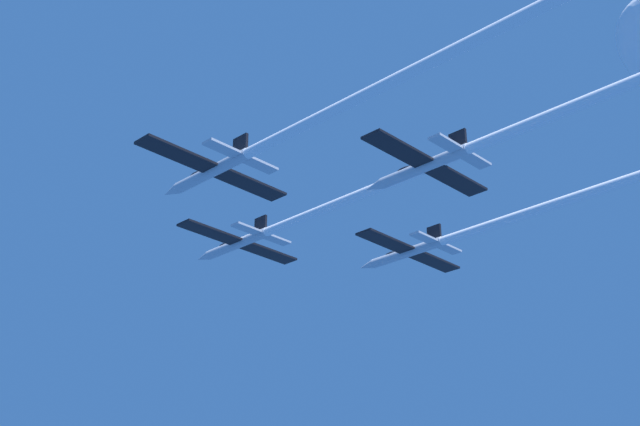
% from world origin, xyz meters
% --- Properties ---
extents(jet_lead, '(18.56, 44.61, 3.08)m').
position_xyz_m(jet_lead, '(0.56, -10.56, 0.75)').
color(jet_lead, '#B2BAC6').
extents(jet_left_wing, '(18.56, 52.22, 3.08)m').
position_xyz_m(jet_left_wing, '(-16.55, -29.61, -0.59)').
color(jet_left_wing, '#B2BAC6').
extents(jet_right_wing, '(18.56, 50.94, 3.08)m').
position_xyz_m(jet_right_wing, '(16.28, -28.92, -0.32)').
color(jet_right_wing, '#B2BAC6').
extents(jet_slot, '(18.56, 54.17, 3.08)m').
position_xyz_m(jet_slot, '(-0.66, -46.29, 0.19)').
color(jet_slot, '#B2BAC6').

